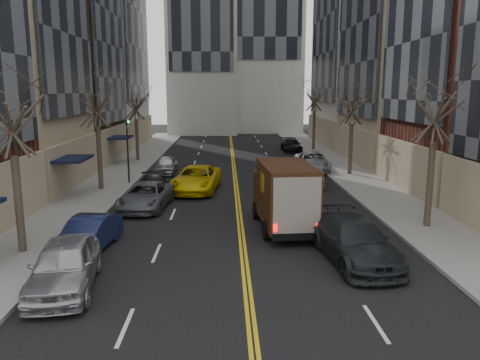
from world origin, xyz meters
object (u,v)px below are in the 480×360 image
(ups_truck, at_px, (284,196))
(observer_sedan, at_px, (354,241))
(taxi, at_px, (197,179))
(pedestrian, at_px, (269,200))

(ups_truck, height_order, observer_sedan, ups_truck)
(taxi, bearing_deg, observer_sedan, -55.48)
(taxi, distance_m, pedestrian, 7.54)
(taxi, bearing_deg, pedestrian, -50.28)
(observer_sedan, bearing_deg, pedestrian, 106.24)
(observer_sedan, height_order, taxi, observer_sedan)
(observer_sedan, relative_size, taxi, 1.00)
(ups_truck, height_order, pedestrian, ups_truck)
(observer_sedan, height_order, pedestrian, pedestrian)
(ups_truck, distance_m, observer_sedan, 4.87)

